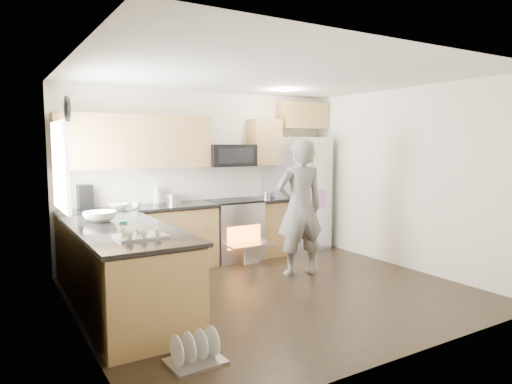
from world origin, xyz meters
TOP-DOWN VIEW (x-y plane):
  - ground at (0.00, 0.00)m, footprint 4.50×4.50m
  - room_shell at (-0.04, 0.02)m, footprint 4.54×4.04m
  - back_cabinet_run at (-0.59, 1.75)m, footprint 4.45×0.64m
  - peninsula at (-1.75, 0.25)m, footprint 0.96×2.36m
  - stove_range at (0.35, 1.69)m, footprint 0.76×0.97m
  - refrigerator at (1.60, 1.70)m, footprint 1.04×0.88m
  - person at (0.70, 0.45)m, footprint 0.75×0.56m
  - dish_rack at (-1.57, -1.19)m, footprint 0.47×0.39m

SIDE VIEW (x-z plane):
  - ground at x=0.00m, z-range 0.00..0.00m
  - dish_rack at x=-1.57m, z-range -0.06..0.21m
  - peninsula at x=-1.75m, z-range -0.05..0.99m
  - stove_range at x=0.35m, z-range -0.22..1.57m
  - person at x=0.70m, z-range 0.00..1.86m
  - refrigerator at x=1.60m, z-range 0.00..1.91m
  - back_cabinet_run at x=-0.59m, z-range -0.29..2.21m
  - room_shell at x=-0.04m, z-range 0.36..2.98m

